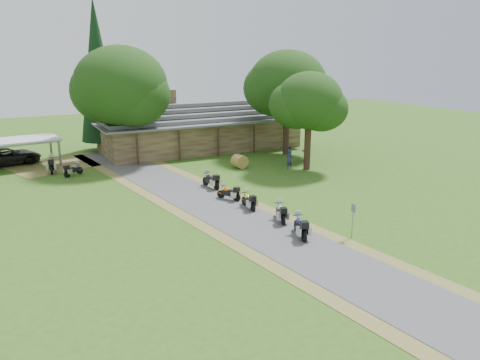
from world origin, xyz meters
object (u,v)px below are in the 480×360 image
motorcycle_row_d (229,192)px  motorcycle_carport_a (52,164)px  motorcycle_carport_b (73,169)px  lodge (200,125)px  carport (24,153)px  car_dark_suv (6,152)px  motorcycle_row_e (211,179)px  motorcycle_row_c (248,200)px  hay_bale (240,161)px  motorcycle_row_a (300,225)px  motorcycle_row_b (281,211)px

motorcycle_row_d → motorcycle_carport_a: size_ratio=0.79×
motorcycle_carport_a → motorcycle_carport_b: size_ratio=1.26×
lodge → carport: (-17.10, -0.48, -1.19)m
lodge → motorcycle_row_d: 18.45m
car_dark_suv → motorcycle_row_e: bearing=-151.3°
car_dark_suv → motorcycle_row_d: bearing=-157.0°
lodge → motorcycle_row_c: size_ratio=12.36×
motorcycle_carport_a → motorcycle_row_d: bearing=-135.5°
carport → hay_bale: carport is taller
motorcycle_row_a → hay_bale: (4.33, 15.74, -0.07)m
motorcycle_row_d → motorcycle_row_e: size_ratio=0.88×
car_dark_suv → motorcycle_carport_a: car_dark_suv is taller
motorcycle_row_d → motorcycle_row_e: motorcycle_row_e is taller
motorcycle_carport_b → motorcycle_row_c: bearing=-91.5°
carport → car_dark_suv: bearing=127.8°
lodge → motorcycle_row_a: bearing=-100.4°
motorcycle_row_a → motorcycle_carport_b: bearing=43.5°
motorcycle_row_a → motorcycle_row_c: 5.62m
car_dark_suv → motorcycle_row_a: 29.82m
motorcycle_row_e → motorcycle_carport_a: (-10.08, 10.59, 0.07)m
motorcycle_row_c → motorcycle_row_e: bearing=6.4°
hay_bale → motorcycle_row_a: bearing=-105.4°
motorcycle_carport_b → hay_bale: 14.02m
motorcycle_row_a → motorcycle_row_c: (-0.24, 5.61, -0.07)m
car_dark_suv → motorcycle_row_c: 24.86m
motorcycle_row_b → motorcycle_row_d: (-0.94, 5.23, -0.04)m
motorcycle_row_b → motorcycle_row_e: bearing=24.4°
motorcycle_row_a → hay_bale: size_ratio=1.62×
motorcycle_row_b → motorcycle_carport_b: motorcycle_row_b is taller
carport → hay_bale: size_ratio=4.90×
car_dark_suv → motorcycle_carport_a: (3.31, -4.66, -0.48)m
motorcycle_row_c → motorcycle_row_d: (-0.34, 2.23, -0.02)m
motorcycle_row_b → motorcycle_row_d: motorcycle_row_b is taller
carport → motorcycle_carport_b: carport is taller
motorcycle_row_e → motorcycle_carport_b: bearing=36.5°
motorcycle_row_e → motorcycle_carport_b: size_ratio=1.13×
motorcycle_row_b → motorcycle_carport_a: (-10.92, 19.12, 0.11)m
lodge → motorcycle_row_a: lodge is taller
motorcycle_row_a → motorcycle_row_d: (-0.58, 7.85, -0.09)m
carport → motorcycle_row_a: carport is taller
car_dark_suv → motorcycle_row_a: size_ratio=3.24×
motorcycle_row_c → carport: bearing=36.2°
motorcycle_row_e → motorcycle_row_c: bearing=173.5°
carport → motorcycle_row_b: (12.81, -22.34, -0.65)m
motorcycle_row_d → hay_bale: hay_bale is taller
car_dark_suv → carport: bearing=-148.1°
lodge → motorcycle_row_c: bearing=-103.9°
carport → motorcycle_row_a: 27.89m
motorcycle_row_e → lodge: bearing=-28.7°
lodge → motorcycle_row_b: lodge is taller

